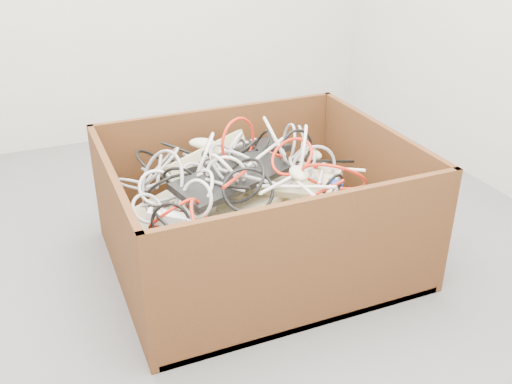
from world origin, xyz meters
name	(u,v)px	position (x,y,z in m)	size (l,w,h in m)	color
ground	(219,260)	(0.00, 0.00, 0.00)	(3.00, 3.00, 0.00)	#5B5B5D
cardboard_box	(255,232)	(0.13, -0.06, 0.14)	(1.10, 0.92, 0.51)	#3A1E0E
keyboard_pile	(247,199)	(0.11, -0.04, 0.27)	(0.90, 0.80, 0.34)	beige
mice_scatter	(264,190)	(0.14, -0.13, 0.35)	(0.66, 0.74, 0.18)	#C0B79B
power_strip_left	(209,186)	(-0.03, -0.01, 0.35)	(0.27, 0.05, 0.04)	white
power_strip_right	(187,222)	(-0.17, -0.19, 0.32)	(0.27, 0.05, 0.04)	white
vga_plug	(336,183)	(0.42, -0.17, 0.34)	(0.04, 0.04, 0.02)	#0B30B0
cable_tangle	(227,179)	(0.02, -0.07, 0.39)	(0.97, 0.77, 0.40)	silver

